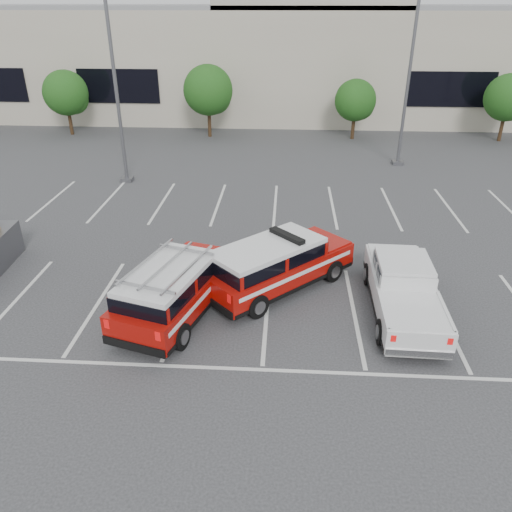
{
  "coord_description": "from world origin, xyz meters",
  "views": [
    {
      "loc": [
        0.48,
        -13.08,
        8.62
      ],
      "look_at": [
        -0.44,
        1.62,
        1.05
      ],
      "focal_mm": 35.0,
      "sensor_mm": 36.0,
      "label": 1
    }
  ],
  "objects_px": {
    "tree_right": "(509,99)",
    "light_pole_mid": "(410,71)",
    "white_pickup": "(403,294)",
    "light_pole_left": "(115,79)",
    "tree_mid_right": "(356,102)",
    "fire_chief_suv": "(276,268)",
    "tree_mid_left": "(210,92)",
    "convention_building": "(286,52)",
    "tree_left": "(67,94)",
    "ladder_suv": "(176,292)"
  },
  "relations": [
    {
      "from": "tree_right",
      "to": "light_pole_mid",
      "type": "xyz_separation_m",
      "value": [
        -8.09,
        -6.05,
        2.41
      ]
    },
    {
      "from": "white_pickup",
      "to": "light_pole_left",
      "type": "bearing_deg",
      "value": 137.29
    },
    {
      "from": "tree_mid_right",
      "to": "fire_chief_suv",
      "type": "relative_size",
      "value": 0.77
    },
    {
      "from": "white_pickup",
      "to": "tree_mid_left",
      "type": "bearing_deg",
      "value": 113.99
    },
    {
      "from": "tree_mid_right",
      "to": "tree_right",
      "type": "relative_size",
      "value": 0.9
    },
    {
      "from": "convention_building",
      "to": "white_pickup",
      "type": "height_order",
      "value": "convention_building"
    },
    {
      "from": "tree_left",
      "to": "tree_right",
      "type": "bearing_deg",
      "value": 0.0
    },
    {
      "from": "tree_left",
      "to": "tree_right",
      "type": "distance_m",
      "value": 30.0
    },
    {
      "from": "tree_left",
      "to": "tree_right",
      "type": "height_order",
      "value": "same"
    },
    {
      "from": "light_pole_left",
      "to": "white_pickup",
      "type": "relative_size",
      "value": 1.96
    },
    {
      "from": "white_pickup",
      "to": "ladder_suv",
      "type": "distance_m",
      "value": 6.9
    },
    {
      "from": "convention_building",
      "to": "tree_right",
      "type": "bearing_deg",
      "value": -33.37
    },
    {
      "from": "fire_chief_suv",
      "to": "ladder_suv",
      "type": "xyz_separation_m",
      "value": [
        -2.97,
        -1.75,
        0.02
      ]
    },
    {
      "from": "light_pole_mid",
      "to": "ladder_suv",
      "type": "relative_size",
      "value": 1.93
    },
    {
      "from": "light_pole_mid",
      "to": "fire_chief_suv",
      "type": "xyz_separation_m",
      "value": [
        -6.76,
        -14.64,
        -4.42
      ]
    },
    {
      "from": "fire_chief_suv",
      "to": "ladder_suv",
      "type": "distance_m",
      "value": 3.45
    },
    {
      "from": "convention_building",
      "to": "tree_left",
      "type": "bearing_deg",
      "value": -146.95
    },
    {
      "from": "light_pole_left",
      "to": "white_pickup",
      "type": "bearing_deg",
      "value": -44.2
    },
    {
      "from": "tree_left",
      "to": "light_pole_left",
      "type": "xyz_separation_m",
      "value": [
        6.91,
        -10.05,
        2.41
      ]
    },
    {
      "from": "tree_mid_left",
      "to": "tree_mid_right",
      "type": "distance_m",
      "value": 10.01
    },
    {
      "from": "light_pole_mid",
      "to": "tree_left",
      "type": "bearing_deg",
      "value": 164.57
    },
    {
      "from": "fire_chief_suv",
      "to": "white_pickup",
      "type": "xyz_separation_m",
      "value": [
        3.9,
        -1.17,
        -0.13
      ]
    },
    {
      "from": "tree_left",
      "to": "tree_right",
      "type": "relative_size",
      "value": 1.0
    },
    {
      "from": "convention_building",
      "to": "tree_mid_left",
      "type": "xyz_separation_m",
      "value": [
        -5.09,
        -9.82,
        -1.68
      ]
    },
    {
      "from": "light_pole_left",
      "to": "white_pickup",
      "type": "height_order",
      "value": "light_pole_left"
    },
    {
      "from": "light_pole_mid",
      "to": "white_pickup",
      "type": "relative_size",
      "value": 1.96
    },
    {
      "from": "tree_left",
      "to": "white_pickup",
      "type": "relative_size",
      "value": 0.85
    },
    {
      "from": "convention_building",
      "to": "light_pole_left",
      "type": "height_order",
      "value": "convention_building"
    },
    {
      "from": "tree_mid_right",
      "to": "fire_chief_suv",
      "type": "bearing_deg",
      "value": -103.19
    },
    {
      "from": "tree_mid_left",
      "to": "ladder_suv",
      "type": "relative_size",
      "value": 0.91
    },
    {
      "from": "tree_mid_left",
      "to": "tree_right",
      "type": "distance_m",
      "value": 20.0
    },
    {
      "from": "light_pole_left",
      "to": "fire_chief_suv",
      "type": "relative_size",
      "value": 1.98
    },
    {
      "from": "convention_building",
      "to": "light_pole_mid",
      "type": "relative_size",
      "value": 5.86
    },
    {
      "from": "tree_left",
      "to": "fire_chief_suv",
      "type": "xyz_separation_m",
      "value": [
        15.15,
        -20.68,
        -2.01
      ]
    },
    {
      "from": "convention_building",
      "to": "tree_left",
      "type": "height_order",
      "value": "convention_building"
    },
    {
      "from": "convention_building",
      "to": "fire_chief_suv",
      "type": "bearing_deg",
      "value": -89.88
    },
    {
      "from": "tree_mid_right",
      "to": "tree_right",
      "type": "bearing_deg",
      "value": 0.0
    },
    {
      "from": "tree_left",
      "to": "light_pole_left",
      "type": "height_order",
      "value": "light_pole_left"
    },
    {
      "from": "light_pole_mid",
      "to": "ladder_suv",
      "type": "height_order",
      "value": "light_pole_mid"
    },
    {
      "from": "fire_chief_suv",
      "to": "light_pole_left",
      "type": "bearing_deg",
      "value": 173.73
    },
    {
      "from": "tree_mid_right",
      "to": "white_pickup",
      "type": "height_order",
      "value": "tree_mid_right"
    },
    {
      "from": "convention_building",
      "to": "light_pole_left",
      "type": "bearing_deg",
      "value": -112.39
    },
    {
      "from": "tree_mid_left",
      "to": "ladder_suv",
      "type": "bearing_deg",
      "value": -84.45
    },
    {
      "from": "light_pole_mid",
      "to": "tree_mid_right",
      "type": "bearing_deg",
      "value": 107.52
    },
    {
      "from": "ladder_suv",
      "to": "light_pole_mid",
      "type": "bearing_deg",
      "value": 76.21
    },
    {
      "from": "fire_chief_suv",
      "to": "tree_right",
      "type": "bearing_deg",
      "value": 100.27
    },
    {
      "from": "light_pole_mid",
      "to": "convention_building",
      "type": "bearing_deg",
      "value": 113.26
    },
    {
      "from": "white_pickup",
      "to": "ladder_suv",
      "type": "xyz_separation_m",
      "value": [
        -6.87,
        -0.57,
        0.15
      ]
    },
    {
      "from": "tree_right",
      "to": "ladder_suv",
      "type": "height_order",
      "value": "tree_right"
    },
    {
      "from": "tree_mid_left",
      "to": "light_pole_left",
      "type": "distance_m",
      "value": 10.73
    }
  ]
}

